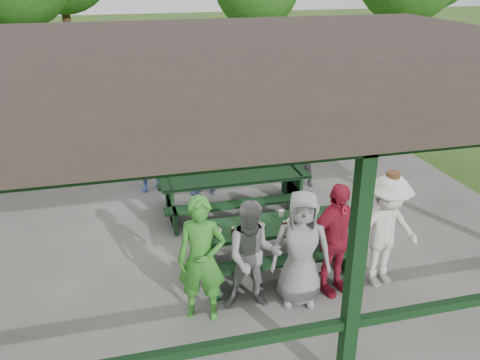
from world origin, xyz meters
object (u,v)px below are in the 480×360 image
object	(u,v)px
contestant_green	(202,259)
spectator_lblue	(204,160)
contestant_white_fedora	(386,231)
contestant_grey_left	(253,256)
pickup_truck	(307,92)
contestant_grey_mid	(301,248)
contestant_red	(335,239)
picnic_table_far	(235,189)
spectator_grey	(299,152)
spectator_blue	(148,151)
picnic_table_near	(273,239)
farm_trailer	(50,102)

from	to	relation	value
contestant_green	spectator_lblue	distance (m)	3.96
contestant_green	contestant_white_fedora	xyz separation A→B (m)	(2.71, 0.09, -0.01)
contestant_grey_left	pickup_truck	size ratio (longest dim) A/B	0.29
contestant_grey_mid	spectator_lblue	distance (m)	3.95
contestant_white_fedora	pickup_truck	size ratio (longest dim) A/B	0.33
contestant_red	contestant_grey_mid	bearing A→B (deg)	174.84
picnic_table_far	contestant_grey_left	size ratio (longest dim) A/B	1.76
contestant_grey_left	spectator_lblue	distance (m)	3.86
contestant_green	spectator_grey	xyz separation A→B (m)	(2.77, 3.78, -0.11)
contestant_red	spectator_lblue	bearing A→B (deg)	91.19
contestant_white_fedora	spectator_blue	xyz separation A→B (m)	(-3.00, 4.28, -0.01)
spectator_blue	picnic_table_near	bearing A→B (deg)	91.82
picnic_table_near	contestant_grey_left	bearing A→B (deg)	-123.17
picnic_table_far	farm_trailer	size ratio (longest dim) A/B	0.66
contestant_red	spectator_grey	bearing A→B (deg)	61.27
spectator_lblue	pickup_truck	distance (m)	6.96
spectator_blue	picnic_table_far	bearing A→B (deg)	112.52
picnic_table_near	contestant_red	bearing A→B (deg)	-53.33
picnic_table_far	contestant_white_fedora	xyz separation A→B (m)	(1.54, -2.84, 0.39)
contestant_red	picnic_table_near	bearing A→B (deg)	110.91
spectator_lblue	spectator_grey	world-z (taller)	spectator_grey
contestant_grey_mid	contestant_red	world-z (taller)	contestant_red
contestant_white_fedora	pickup_truck	bearing A→B (deg)	67.16
contestant_grey_left	contestant_white_fedora	distance (m)	2.00
contestant_green	pickup_truck	world-z (taller)	contestant_green
contestant_red	farm_trailer	size ratio (longest dim) A/B	0.40
contestant_grey_mid	contestant_white_fedora	bearing A→B (deg)	20.87
picnic_table_near	spectator_lblue	xyz separation A→B (m)	(-0.53, 2.96, 0.28)
contestant_red	spectator_blue	world-z (taller)	spectator_blue
picnic_table_near	contestant_white_fedora	xyz separation A→B (m)	(1.41, -0.84, 0.40)
spectator_lblue	pickup_truck	bearing A→B (deg)	-137.93
picnic_table_far	contestant_grey_mid	bearing A→B (deg)	-86.08
pickup_truck	farm_trailer	xyz separation A→B (m)	(-7.81, 0.79, -0.02)
contestant_white_fedora	contestant_green	bearing A→B (deg)	173.85
picnic_table_far	contestant_red	world-z (taller)	contestant_red
pickup_truck	spectator_blue	bearing A→B (deg)	137.34
contestant_green	farm_trailer	xyz separation A→B (m)	(-2.68, 10.09, -0.25)
picnic_table_far	contestant_grey_mid	distance (m)	2.97
contestant_white_fedora	farm_trailer	xyz separation A→B (m)	(-5.39, 10.00, -0.24)
farm_trailer	contestant_grey_mid	bearing A→B (deg)	-67.82
spectator_blue	spectator_grey	size ratio (longest dim) A/B	1.12
picnic_table_near	contestant_green	bearing A→B (deg)	-144.19
picnic_table_far	spectator_lblue	bearing A→B (deg)	113.11
picnic_table_near	farm_trailer	world-z (taller)	farm_trailer
contestant_grey_mid	pickup_truck	world-z (taller)	contestant_grey_mid
spectator_grey	farm_trailer	xyz separation A→B (m)	(-5.45, 6.31, -0.14)
spectator_lblue	contestant_white_fedora	bearing A→B (deg)	108.13
contestant_grey_mid	farm_trailer	size ratio (longest dim) A/B	0.40
picnic_table_near	contestant_green	size ratio (longest dim) A/B	1.38
picnic_table_far	farm_trailer	xyz separation A→B (m)	(-3.85, 7.16, 0.15)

